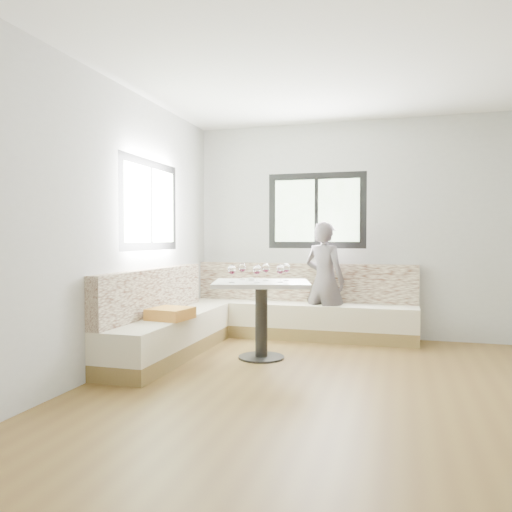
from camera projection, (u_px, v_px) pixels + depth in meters
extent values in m
cube|color=brown|center=(377.00, 398.00, 4.01)|extent=(5.00, 5.00, 0.01)
cube|color=white|center=(380.00, 45.00, 3.91)|extent=(5.00, 5.00, 0.01)
cube|color=#B7B7B2|center=(387.00, 229.00, 6.36)|extent=(5.00, 0.01, 2.80)
cube|color=#B7B7B2|center=(346.00, 200.00, 1.56)|extent=(5.00, 0.01, 2.80)
cube|color=#B7B7B2|center=(103.00, 226.00, 4.65)|extent=(0.01, 5.00, 2.80)
cube|color=black|center=(317.00, 211.00, 6.59)|extent=(1.30, 0.02, 1.00)
cube|color=black|center=(150.00, 205.00, 5.50)|extent=(0.02, 1.30, 1.00)
cube|color=olive|center=(301.00, 332.00, 6.43)|extent=(2.90, 0.55, 0.16)
cube|color=beige|center=(301.00, 314.00, 6.42)|extent=(2.90, 0.55, 0.29)
cube|color=beige|center=(304.00, 282.00, 6.61)|extent=(2.90, 0.14, 0.50)
cube|color=olive|center=(170.00, 349.00, 5.41)|extent=(0.55, 2.25, 0.16)
cube|color=beige|center=(170.00, 329.00, 5.40)|extent=(0.55, 2.25, 0.29)
cube|color=beige|center=(153.00, 292.00, 5.45)|extent=(0.14, 2.25, 0.50)
cube|color=#D28439|center=(170.00, 314.00, 5.13)|extent=(0.44, 0.44, 0.12)
cylinder|color=black|center=(261.00, 357.00, 5.33)|extent=(0.49, 0.49, 0.02)
cylinder|color=black|center=(261.00, 322.00, 5.32)|extent=(0.13, 0.13, 0.78)
cube|color=silver|center=(261.00, 284.00, 5.30)|extent=(1.17, 1.01, 0.04)
imported|color=#544B4F|center=(325.00, 281.00, 6.28)|extent=(0.64, 0.54, 1.50)
cylinder|color=white|center=(250.00, 279.00, 5.36)|extent=(0.09, 0.09, 0.03)
sphere|color=black|center=(252.00, 278.00, 5.36)|extent=(0.02, 0.02, 0.02)
sphere|color=black|center=(250.00, 278.00, 5.37)|extent=(0.02, 0.02, 0.02)
sphere|color=black|center=(250.00, 279.00, 5.34)|extent=(0.02, 0.02, 0.02)
cylinder|color=white|center=(232.00, 282.00, 5.14)|extent=(0.06, 0.06, 0.01)
cylinder|color=white|center=(232.00, 278.00, 5.14)|extent=(0.01, 0.01, 0.08)
ellipsoid|color=white|center=(232.00, 269.00, 5.14)|extent=(0.08, 0.08, 0.10)
cylinder|color=#4A0518|center=(232.00, 272.00, 5.14)|extent=(0.06, 0.06, 0.02)
cylinder|color=white|center=(257.00, 283.00, 5.12)|extent=(0.06, 0.06, 0.01)
cylinder|color=white|center=(257.00, 278.00, 5.12)|extent=(0.01, 0.01, 0.08)
ellipsoid|color=white|center=(257.00, 270.00, 5.12)|extent=(0.08, 0.08, 0.10)
cylinder|color=#4A0518|center=(257.00, 272.00, 5.12)|extent=(0.06, 0.06, 0.02)
cylinder|color=white|center=(280.00, 282.00, 5.18)|extent=(0.06, 0.06, 0.01)
cylinder|color=white|center=(280.00, 278.00, 5.18)|extent=(0.01, 0.01, 0.08)
ellipsoid|color=white|center=(280.00, 269.00, 5.18)|extent=(0.08, 0.08, 0.10)
cylinder|color=#4A0518|center=(280.00, 272.00, 5.18)|extent=(0.06, 0.06, 0.02)
cylinder|color=white|center=(266.00, 280.00, 5.41)|extent=(0.06, 0.06, 0.01)
cylinder|color=white|center=(266.00, 276.00, 5.41)|extent=(0.01, 0.01, 0.08)
ellipsoid|color=white|center=(266.00, 268.00, 5.40)|extent=(0.08, 0.08, 0.10)
cylinder|color=#4A0518|center=(266.00, 270.00, 5.41)|extent=(0.06, 0.06, 0.02)
cylinder|color=white|center=(286.00, 281.00, 5.37)|extent=(0.06, 0.06, 0.01)
cylinder|color=white|center=(286.00, 277.00, 5.37)|extent=(0.01, 0.01, 0.08)
ellipsoid|color=white|center=(286.00, 268.00, 5.37)|extent=(0.08, 0.08, 0.10)
cylinder|color=#4A0518|center=(286.00, 270.00, 5.37)|extent=(0.06, 0.06, 0.02)
cylinder|color=white|center=(242.00, 280.00, 5.48)|extent=(0.06, 0.06, 0.01)
cylinder|color=white|center=(242.00, 276.00, 5.48)|extent=(0.01, 0.01, 0.08)
ellipsoid|color=white|center=(242.00, 268.00, 5.47)|extent=(0.08, 0.08, 0.10)
cylinder|color=#4A0518|center=(242.00, 270.00, 5.48)|extent=(0.06, 0.06, 0.02)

